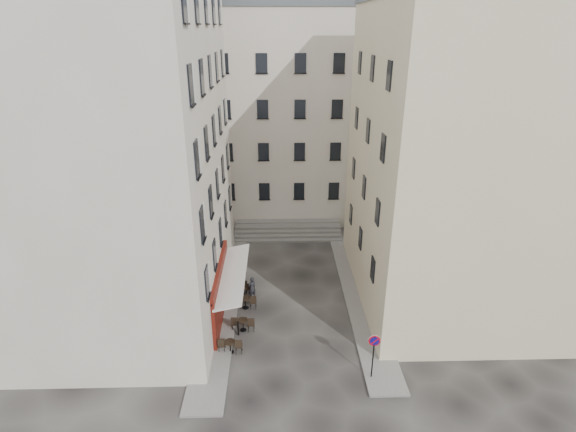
{
  "coord_description": "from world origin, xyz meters",
  "views": [
    {
      "loc": [
        -0.89,
        -22.5,
        16.69
      ],
      "look_at": [
        -0.22,
        4.0,
        5.42
      ],
      "focal_mm": 28.0,
      "sensor_mm": 36.0,
      "label": 1
    }
  ],
  "objects_px": {
    "no_parking_sign": "(374,349)",
    "pedestrian": "(252,288)",
    "bistro_table_a": "(230,345)",
    "bistro_table_b": "(243,324)"
  },
  "relations": [
    {
      "from": "no_parking_sign",
      "to": "bistro_table_a",
      "type": "distance_m",
      "value": 7.84
    },
    {
      "from": "bistro_table_a",
      "to": "bistro_table_b",
      "type": "height_order",
      "value": "bistro_table_b"
    },
    {
      "from": "no_parking_sign",
      "to": "bistro_table_a",
      "type": "height_order",
      "value": "no_parking_sign"
    },
    {
      "from": "no_parking_sign",
      "to": "bistro_table_b",
      "type": "height_order",
      "value": "no_parking_sign"
    },
    {
      "from": "pedestrian",
      "to": "bistro_table_b",
      "type": "bearing_deg",
      "value": 42.53
    },
    {
      "from": "bistro_table_b",
      "to": "pedestrian",
      "type": "height_order",
      "value": "pedestrian"
    },
    {
      "from": "no_parking_sign",
      "to": "pedestrian",
      "type": "xyz_separation_m",
      "value": [
        -6.45,
        7.51,
        -1.09
      ]
    },
    {
      "from": "no_parking_sign",
      "to": "pedestrian",
      "type": "height_order",
      "value": "no_parking_sign"
    },
    {
      "from": "no_parking_sign",
      "to": "bistro_table_b",
      "type": "relative_size",
      "value": 1.95
    },
    {
      "from": "bistro_table_a",
      "to": "no_parking_sign",
      "type": "bearing_deg",
      "value": -16.43
    }
  ]
}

